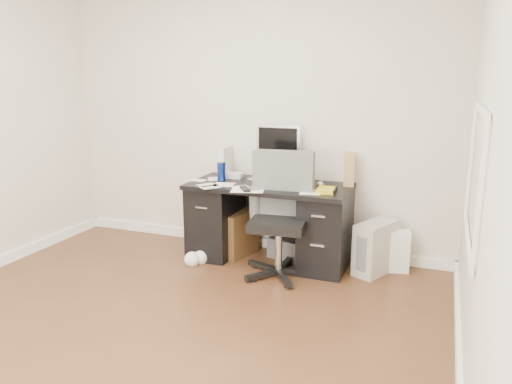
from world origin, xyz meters
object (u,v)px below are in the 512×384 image
wicker_basket (230,231)px  lcd_monitor (278,152)px  office_chair (279,216)px  desk (269,220)px  keyboard (280,186)px  pc_tower (376,247)px

wicker_basket → lcd_monitor: bearing=17.0°
lcd_monitor → office_chair: size_ratio=0.50×
desk → wicker_basket: (-0.44, 0.08, -0.18)m
lcd_monitor → keyboard: 0.42m
keyboard → office_chair: 0.33m
office_chair → lcd_monitor: bearing=103.2°
keyboard → pc_tower: size_ratio=0.84×
desk → office_chair: size_ratio=1.37×
office_chair → wicker_basket: office_chair is taller
lcd_monitor → keyboard: lcd_monitor is taller
desk → keyboard: size_ratio=3.79×
desk → wicker_basket: desk is taller
office_chair → pc_tower: size_ratio=2.33×
desk → office_chair: (0.21, -0.32, 0.15)m
office_chair → wicker_basket: (-0.65, 0.40, -0.33)m
lcd_monitor → office_chair: (0.19, -0.54, -0.47)m
lcd_monitor → pc_tower: bearing=-10.9°
desk → office_chair: 0.41m
lcd_monitor → pc_tower: 1.27m
lcd_monitor → pc_tower: (0.99, -0.16, -0.79)m
keyboard → wicker_basket: keyboard is taller
lcd_monitor → keyboard: bearing=-69.7°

